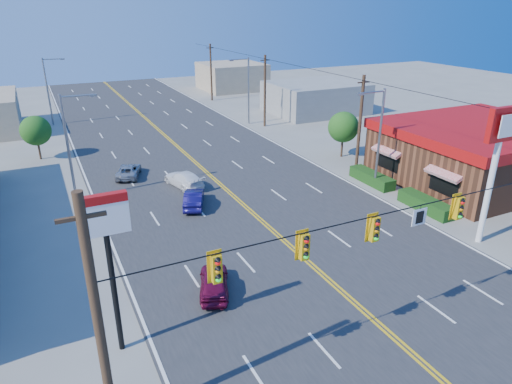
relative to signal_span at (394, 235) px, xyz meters
name	(u,v)px	position (x,y,z in m)	size (l,w,h in m)	color
ground	(383,329)	(0.12, 0.00, -4.89)	(160.00, 160.00, 0.00)	gray
road	(221,185)	(0.12, 20.00, -4.86)	(20.00, 120.00, 0.06)	#2D2D30
signal_span	(394,235)	(0.00, 0.00, 0.00)	(24.32, 0.34, 9.00)	#47301E
kfc	(477,152)	(20.02, 12.00, -2.51)	(16.30, 12.40, 4.70)	brown
kfc_pylon	(498,149)	(11.12, 4.00, 1.16)	(2.20, 0.36, 8.50)	white
pizza_hut_sign	(107,242)	(-10.88, 4.00, 0.30)	(1.90, 0.30, 6.85)	black
streetlight_se	(378,134)	(10.91, 14.00, -0.37)	(2.55, 0.25, 8.00)	gray
streetlight_ne	(247,87)	(10.91, 38.00, -0.37)	(2.55, 0.25, 8.00)	gray
streetlight_sw	(70,142)	(-10.67, 22.00, -0.37)	(2.55, 0.25, 8.00)	gray
streetlight_nw	(49,88)	(-10.67, 48.00, -0.37)	(2.55, 0.25, 8.00)	gray
utility_pole_near	(360,125)	(12.32, 18.00, -0.69)	(0.28, 0.28, 8.40)	#47301E
utility_pole_mid	(265,92)	(12.32, 36.00, -0.69)	(0.28, 0.28, 8.40)	#47301E
utility_pole_far	(211,73)	(12.32, 54.00, -0.69)	(0.28, 0.28, 8.40)	#47301E
tree_kfc_rear	(343,127)	(13.62, 22.00, -1.95)	(2.94, 2.94, 4.41)	#47301E
tree_west	(36,131)	(-12.88, 34.00, -2.09)	(2.80, 2.80, 4.20)	#47301E
bld_east_mid	(315,98)	(22.12, 40.00, -2.89)	(12.00, 10.00, 4.00)	gray
bld_east_far	(232,76)	(19.12, 62.00, -2.69)	(10.00, 10.00, 4.40)	tan
car_magenta	(214,283)	(-5.80, 6.08, -4.27)	(1.45, 3.61, 1.23)	maroon
car_blue	(194,199)	(-3.24, 16.81, -4.27)	(1.30, 3.73, 1.23)	#120D4D
car_white	(184,180)	(-2.67, 21.01, -4.27)	(1.73, 4.25, 1.23)	white
car_silver	(129,171)	(-6.26, 25.22, -4.35)	(1.77, 3.85, 1.07)	#A2A3A7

